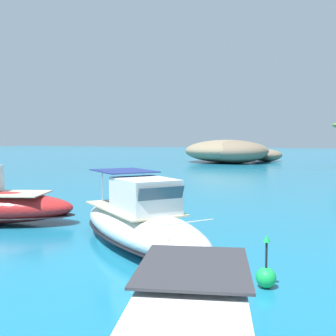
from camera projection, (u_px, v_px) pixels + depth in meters
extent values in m
ellipsoid|color=#84755B|center=(226.00, 151.00, 72.44)|extent=(20.68, 20.45, 4.08)
ellipsoid|color=#756651|center=(266.00, 155.00, 75.97)|extent=(7.11, 6.76, 2.33)
ellipsoid|color=#756651|center=(235.00, 152.00, 69.75)|extent=(15.32, 15.32, 3.96)
cube|color=#333338|center=(194.00, 266.00, 5.93)|extent=(2.21, 2.49, 0.04)
cylinder|color=silver|center=(243.00, 305.00, 5.88)|extent=(0.03, 0.03, 1.11)
cylinder|color=silver|center=(146.00, 300.00, 6.06)|extent=(0.03, 0.03, 1.11)
ellipsoid|color=white|center=(140.00, 227.00, 15.18)|extent=(8.78, 7.14, 1.50)
ellipsoid|color=black|center=(140.00, 236.00, 15.21)|extent=(8.95, 7.29, 0.18)
cube|color=#C6B793|center=(133.00, 208.00, 15.71)|extent=(5.27, 4.59, 0.06)
cube|color=silver|center=(145.00, 195.00, 14.71)|extent=(3.08, 2.92, 1.23)
cube|color=#2D4756|center=(161.00, 196.00, 13.61)|extent=(1.20, 1.58, 0.66)
cylinder|color=silver|center=(188.00, 222.00, 12.13)|extent=(1.07, 1.55, 0.04)
cube|color=navy|center=(124.00, 171.00, 16.38)|extent=(3.35, 3.19, 0.04)
cylinder|color=silver|center=(144.00, 187.00, 16.88)|extent=(0.03, 0.03, 1.41)
cylinder|color=silver|center=(102.00, 189.00, 15.98)|extent=(0.03, 0.03, 1.41)
sphere|color=green|center=(266.00, 278.00, 10.98)|extent=(0.56, 0.56, 0.56)
cylinder|color=black|center=(266.00, 260.00, 10.95)|extent=(0.06, 0.06, 1.00)
cone|color=green|center=(267.00, 238.00, 10.90)|extent=(0.20, 0.20, 0.20)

